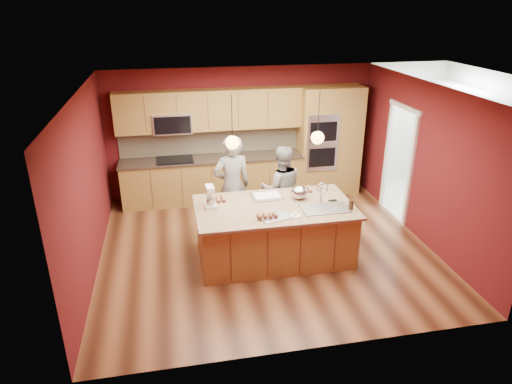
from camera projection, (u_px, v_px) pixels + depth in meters
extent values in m
plane|color=#412113|center=(266.00, 248.00, 7.82)|extent=(5.50, 5.50, 0.00)
plane|color=white|center=(267.00, 89.00, 6.77)|extent=(5.50, 5.50, 0.00)
plane|color=#551114|center=(241.00, 133.00, 9.55)|extent=(5.50, 0.00, 5.50)
plane|color=#551114|center=(314.00, 253.00, 5.04)|extent=(5.50, 0.00, 5.50)
plane|color=#551114|center=(87.00, 187.00, 6.81)|extent=(0.00, 5.00, 5.00)
plane|color=#551114|center=(423.00, 163.00, 7.78)|extent=(0.00, 5.00, 5.00)
cube|color=olive|center=(213.00, 180.00, 9.52)|extent=(3.70, 0.60, 0.90)
cube|color=#32251D|center=(212.00, 159.00, 9.33)|extent=(3.74, 0.64, 0.04)
cube|color=#C1B592|center=(210.00, 140.00, 9.47)|extent=(3.70, 0.03, 0.56)
cube|color=olive|center=(210.00, 110.00, 9.06)|extent=(3.70, 0.36, 0.80)
cube|color=black|center=(175.00, 160.00, 9.17)|extent=(0.72, 0.52, 0.03)
cube|color=silver|center=(172.00, 123.00, 8.99)|extent=(0.76, 0.40, 0.40)
cube|color=olive|center=(318.00, 142.00, 9.64)|extent=(0.80, 0.60, 2.30)
cube|color=silver|center=(323.00, 143.00, 9.35)|extent=(0.66, 0.04, 1.20)
cube|color=olive|center=(347.00, 140.00, 9.76)|extent=(0.50, 0.60, 2.30)
plane|color=silver|center=(423.00, 202.00, 9.56)|extent=(2.60, 2.60, 0.00)
plane|color=silver|center=(474.00, 138.00, 9.19)|extent=(0.00, 2.70, 2.70)
cube|color=white|center=(470.00, 109.00, 8.92)|extent=(0.35, 2.40, 0.75)
cylinder|color=black|center=(232.00, 119.00, 6.52)|extent=(0.01, 0.01, 0.70)
sphere|color=#F9C153|center=(232.00, 143.00, 6.66)|extent=(0.20, 0.20, 0.20)
cylinder|color=black|center=(319.00, 115.00, 6.76)|extent=(0.01, 0.01, 0.70)
sphere|color=#F9C153|center=(317.00, 138.00, 6.89)|extent=(0.20, 0.20, 0.20)
cube|color=olive|center=(274.00, 233.00, 7.39)|extent=(2.40, 1.30, 0.88)
cube|color=beige|center=(275.00, 207.00, 7.21)|extent=(2.50, 1.40, 0.04)
cube|color=silver|center=(325.00, 213.00, 7.14)|extent=(0.72, 0.42, 0.18)
imported|color=black|center=(232.00, 186.00, 7.96)|extent=(0.73, 0.53, 1.84)
imported|color=gray|center=(281.00, 189.00, 8.17)|extent=(0.82, 0.66, 1.59)
cube|color=white|center=(211.00, 205.00, 7.16)|extent=(0.20, 0.25, 0.05)
cube|color=white|center=(210.00, 194.00, 7.19)|extent=(0.10, 0.08, 0.24)
cube|color=white|center=(210.00, 189.00, 7.07)|extent=(0.13, 0.24, 0.09)
cylinder|color=#B0B3B7|center=(211.00, 203.00, 7.10)|extent=(0.14, 0.14, 0.13)
cube|color=silver|center=(267.00, 197.00, 7.50)|extent=(0.50, 0.38, 0.03)
cube|color=white|center=(267.00, 196.00, 7.49)|extent=(0.44, 0.32, 0.02)
cube|color=silver|center=(275.00, 216.00, 6.83)|extent=(0.54, 0.45, 0.02)
ellipsoid|color=#B0B3B7|center=(299.00, 192.00, 7.42)|extent=(0.27, 0.27, 0.23)
cylinder|color=white|center=(295.00, 216.00, 6.86)|extent=(0.17, 0.17, 0.01)
cylinder|color=#332111|center=(351.00, 205.00, 7.06)|extent=(0.08, 0.08, 0.15)
cube|color=black|center=(333.00, 201.00, 7.38)|extent=(0.14, 0.09, 0.01)
cube|color=white|center=(462.00, 185.00, 9.13)|extent=(0.67, 0.69, 1.00)
cube|color=white|center=(444.00, 174.00, 9.72)|extent=(0.74, 0.76, 0.97)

